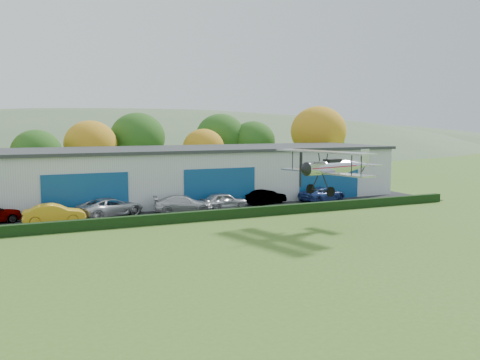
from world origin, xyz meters
name	(u,v)px	position (x,y,z in m)	size (l,w,h in m)	color
ground	(293,278)	(0.00, 0.00, 0.00)	(300.00, 300.00, 0.00)	#416720
apron	(204,210)	(3.00, 21.00, 0.03)	(48.00, 9.00, 0.05)	black
hedge	(224,214)	(3.00, 16.20, 0.40)	(46.00, 0.60, 0.80)	black
hangar	(198,173)	(5.00, 27.98, 2.66)	(40.60, 12.60, 5.30)	#B2B7BC
tree_belt	(131,141)	(0.85, 40.62, 5.61)	(75.70, 13.22, 10.12)	#3D2614
distant_hills	(43,194)	(-4.38, 140.00, -13.05)	(430.00, 196.00, 56.00)	#4C6642
car_1	(55,214)	(-9.68, 19.56, 0.81)	(1.60, 4.59, 1.51)	gold
car_2	(111,207)	(-5.16, 21.06, 0.82)	(2.54, 5.51, 1.53)	silver
car_3	(184,204)	(0.86, 20.18, 0.80)	(2.09, 5.15, 1.49)	silver
car_4	(224,201)	(4.73, 20.47, 0.80)	(1.77, 4.40, 1.50)	silver
car_5	(266,197)	(9.58, 21.54, 0.74)	(1.46, 4.19, 1.38)	gray
car_6	(323,194)	(15.42, 20.76, 0.76)	(2.35, 5.10, 1.42)	navy
biplane	(333,166)	(9.13, 9.90, 4.59)	(7.56, 8.60, 3.20)	silver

